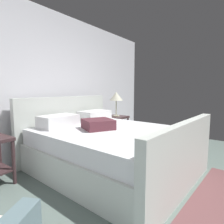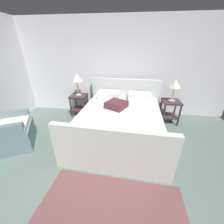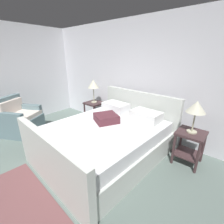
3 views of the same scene
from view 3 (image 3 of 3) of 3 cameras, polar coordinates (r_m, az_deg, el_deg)
ground_plane at (r=2.57m, az=-29.95°, el=-28.38°), size 5.69×5.50×0.02m
wall_back at (r=3.66m, az=11.06°, el=11.52°), size 5.81×0.12×2.56m
bed at (r=2.95m, az=-2.09°, el=-9.61°), size 1.99×2.32×1.06m
nightstand_right at (r=3.02m, az=26.46°, el=-9.93°), size 0.44×0.44×0.60m
table_lamp_right at (r=2.78m, az=28.46°, el=1.37°), size 0.30×0.30×0.54m
nightstand_left at (r=4.31m, az=-6.45°, el=1.04°), size 0.44×0.44×0.60m
table_lamp_left at (r=4.14m, az=-6.82°, el=10.00°), size 0.30×0.30×0.61m
armchair at (r=4.33m, az=-30.56°, el=-2.47°), size 0.98×0.98×0.90m
area_rug at (r=2.51m, az=-34.54°, el=-30.34°), size 1.90×1.19×0.01m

